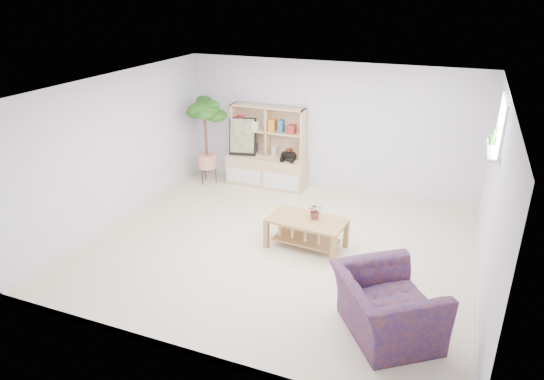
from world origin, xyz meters
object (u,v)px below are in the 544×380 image
at_px(storage_unit, 266,147).
at_px(coffee_table, 306,233).
at_px(armchair, 387,302).
at_px(floor_tree, 206,141).

xyz_separation_m(storage_unit, coffee_table, (1.49, -2.07, -0.54)).
bearing_deg(coffee_table, storage_unit, 130.89).
height_order(storage_unit, coffee_table, storage_unit).
distance_m(coffee_table, armchair, 2.10).
bearing_deg(storage_unit, armchair, -51.16).
bearing_deg(coffee_table, floor_tree, 151.38).
relative_size(storage_unit, armchair, 1.38).
bearing_deg(armchair, coffee_table, 7.13).
bearing_deg(storage_unit, coffee_table, -54.24).
bearing_deg(floor_tree, coffee_table, -33.76).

